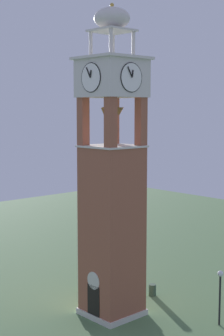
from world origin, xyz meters
The scene contains 5 objects.
ground centered at (0.00, 0.00, 0.00)m, with size 80.00×80.00×0.00m, color #517547.
clock_tower centered at (0.00, 0.00, 7.93)m, with size 3.66×3.66×19.25m.
lamp_post centered at (5.60, 3.66, 2.39)m, with size 0.36×0.36×3.38m.
trash_bin centered at (-0.47, 4.26, 0.40)m, with size 0.52×0.52×0.80m, color #38513D.
shrub_near_entry centered at (-4.05, 1.49, 0.48)m, with size 1.01×1.01×0.96m, color #28562D.
Camera 1 is at (22.74, -20.78, 12.91)m, focal length 53.85 mm.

